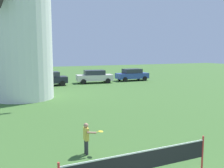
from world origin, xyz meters
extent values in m
cylinder|color=white|center=(-2.15, 17.71, 6.17)|extent=(4.79, 4.79, 12.33)
cylinder|color=red|center=(2.11, 2.28, 0.55)|extent=(0.06, 0.06, 1.10)
cube|color=black|center=(-0.24, 2.28, 0.68)|extent=(4.66, 0.01, 0.55)
cube|color=white|center=(-0.24, 2.28, 0.97)|extent=(4.66, 0.02, 0.04)
cylinder|color=#333338|center=(-1.01, 4.99, 0.27)|extent=(0.11, 0.11, 0.54)
cylinder|color=#333338|center=(-1.01, 4.85, 0.27)|extent=(0.11, 0.11, 0.54)
cube|color=#E5CC4C|center=(-1.01, 4.92, 0.78)|extent=(0.15, 0.27, 0.48)
sphere|color=tan|center=(-1.01, 4.92, 1.11)|extent=(0.18, 0.18, 0.18)
cylinder|color=tan|center=(-1.01, 5.09, 0.76)|extent=(0.08, 0.08, 0.36)
cylinder|color=tan|center=(-0.84, 4.77, 0.86)|extent=(0.37, 0.08, 0.14)
cylinder|color=yellow|center=(-0.70, 4.77, 0.86)|extent=(0.22, 0.03, 0.04)
ellipsoid|color=yellow|center=(-0.48, 4.78, 0.86)|extent=(0.18, 0.24, 0.03)
cylinder|color=black|center=(-3.77, 25.50, 0.30)|extent=(0.60, 0.18, 0.60)
cylinder|color=black|center=(-3.77, 23.80, 0.30)|extent=(0.60, 0.18, 0.60)
cube|color=#1E232D|center=(1.10, 24.57, 0.65)|extent=(3.98, 1.77, 0.70)
cube|color=#2D333D|center=(1.10, 24.57, 1.28)|extent=(2.24, 1.54, 0.56)
cylinder|color=black|center=(2.46, 25.39, 0.30)|extent=(0.60, 0.19, 0.60)
cylinder|color=black|center=(2.42, 23.69, 0.30)|extent=(0.60, 0.19, 0.60)
cylinder|color=black|center=(-0.23, 25.44, 0.30)|extent=(0.60, 0.19, 0.60)
cylinder|color=black|center=(-0.26, 23.74, 0.30)|extent=(0.60, 0.19, 0.60)
cube|color=silver|center=(6.64, 24.85, 0.65)|extent=(4.57, 2.33, 0.70)
cube|color=#2D333D|center=(6.64, 24.85, 1.28)|extent=(2.64, 1.84, 0.56)
cylinder|color=black|center=(8.23, 25.47, 0.30)|extent=(0.62, 0.27, 0.60)
cylinder|color=black|center=(7.98, 23.79, 0.30)|extent=(0.62, 0.27, 0.60)
cylinder|color=black|center=(5.30, 25.91, 0.30)|extent=(0.62, 0.27, 0.60)
cylinder|color=black|center=(5.05, 24.23, 0.30)|extent=(0.62, 0.27, 0.60)
cube|color=#334C99|center=(11.98, 25.05, 0.65)|extent=(4.26, 1.78, 0.70)
cube|color=#2D333D|center=(11.98, 25.05, 1.28)|extent=(2.40, 1.54, 0.56)
cylinder|color=black|center=(13.44, 25.87, 0.30)|extent=(0.60, 0.19, 0.60)
cylinder|color=black|center=(13.40, 24.17, 0.30)|extent=(0.60, 0.19, 0.60)
cylinder|color=black|center=(10.56, 25.93, 0.30)|extent=(0.60, 0.19, 0.60)
cylinder|color=black|center=(10.53, 24.23, 0.30)|extent=(0.60, 0.19, 0.60)
camera|label=1|loc=(-3.77, -3.58, 3.82)|focal=39.84mm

